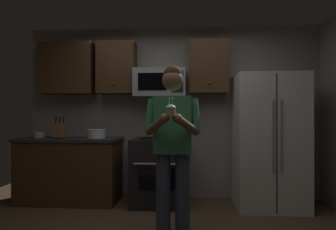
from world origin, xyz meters
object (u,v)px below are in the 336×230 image
object	(u,v)px
bowl_large_white	(96,133)
microwave	(160,83)
oven_range	(159,171)
person	(173,140)
knife_block	(60,130)
refrigerator	(268,141)
bowl_small_colored	(39,135)
cupcake	(171,110)

from	to	relation	value
bowl_large_white	microwave	bearing A→B (deg)	4.82
oven_range	person	world-z (taller)	person
knife_block	refrigerator	bearing A→B (deg)	-0.19
microwave	bowl_small_colored	size ratio (longest dim) A/B	4.35
knife_block	bowl_large_white	size ratio (longest dim) A/B	1.17
bowl_small_colored	cupcake	world-z (taller)	cupcake
knife_block	person	bearing A→B (deg)	-32.64
oven_range	microwave	xyz separation A→B (m)	(0.00, 0.12, 1.26)
cupcake	refrigerator	bearing A→B (deg)	48.04
refrigerator	bowl_large_white	distance (m)	2.43
microwave	bowl_large_white	size ratio (longest dim) A/B	2.70
refrigerator	cupcake	xyz separation A→B (m)	(-1.25, -1.39, 0.39)
oven_range	microwave	bearing A→B (deg)	89.98
knife_block	person	size ratio (longest dim) A/B	0.18
refrigerator	person	size ratio (longest dim) A/B	1.02
oven_range	bowl_large_white	world-z (taller)	bowl_large_white
oven_range	knife_block	distance (m)	1.54
refrigerator	cupcake	bearing A→B (deg)	-131.96
refrigerator	microwave	bearing A→B (deg)	173.97
refrigerator	bowl_small_colored	distance (m)	3.31
bowl_large_white	refrigerator	bearing A→B (deg)	-1.91
bowl_small_colored	person	xyz separation A→B (m)	(2.05, -1.17, 0.03)
oven_range	bowl_small_colored	xyz separation A→B (m)	(-1.80, 0.07, 0.50)
bowl_small_colored	cupcake	size ratio (longest dim) A/B	0.98
oven_range	cupcake	world-z (taller)	cupcake
person	cupcake	xyz separation A→B (m)	(-0.00, -0.33, 0.30)
microwave	refrigerator	world-z (taller)	microwave
knife_block	cupcake	bearing A→B (deg)	-39.91
knife_block	person	xyz separation A→B (m)	(1.68, -1.07, -0.04)
bowl_small_colored	cupcake	bearing A→B (deg)	-36.21
bowl_small_colored	oven_range	bearing A→B (deg)	-2.21
person	cupcake	distance (m)	0.44
microwave	bowl_large_white	distance (m)	1.18
microwave	person	world-z (taller)	microwave
person	bowl_small_colored	bearing A→B (deg)	150.24
oven_range	knife_block	world-z (taller)	knife_block
oven_range	bowl_large_white	bearing A→B (deg)	177.42
microwave	refrigerator	xyz separation A→B (m)	(1.50, -0.16, -0.82)
cupcake	microwave	bearing A→B (deg)	99.08
refrigerator	knife_block	xyz separation A→B (m)	(-2.93, 0.01, 0.13)
oven_range	cupcake	distance (m)	1.67
bowl_large_white	person	xyz separation A→B (m)	(1.17, -1.14, 0.01)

